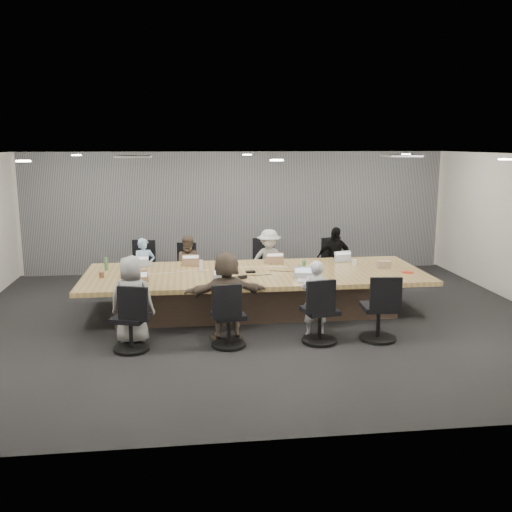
{
  "coord_description": "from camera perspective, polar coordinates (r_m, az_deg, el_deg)",
  "views": [
    {
      "loc": [
        -1.21,
        -9.3,
        2.99
      ],
      "look_at": [
        0.0,
        0.4,
        1.05
      ],
      "focal_mm": 40.0,
      "sensor_mm": 36.0,
      "label": 1
    }
  ],
  "objects": [
    {
      "name": "person_2",
      "position": [
        11.51,
        1.31,
        -0.52
      ],
      "size": [
        0.86,
        0.52,
        1.29
      ],
      "primitive_type": "imported",
      "rotation": [
        0.0,
        0.0,
        6.24
      ],
      "color": "#A7AAA7",
      "rests_on": "ground"
    },
    {
      "name": "chair_3",
      "position": [
        12.16,
        7.4,
        -1.1
      ],
      "size": [
        0.7,
        0.7,
        0.83
      ],
      "primitive_type": null,
      "rotation": [
        0.0,
        0.0,
        3.44
      ],
      "color": "black",
      "rests_on": "ground"
    },
    {
      "name": "mic_left",
      "position": [
        9.68,
        -2.99,
        -2.14
      ],
      "size": [
        0.15,
        0.1,
        0.03
      ],
      "primitive_type": "cube",
      "rotation": [
        0.0,
        0.0,
        -0.01
      ],
      "color": "black",
      "rests_on": "conference_table"
    },
    {
      "name": "person_5",
      "position": [
        8.78,
        -2.95,
        -3.95
      ],
      "size": [
        1.32,
        0.54,
        1.39
      ],
      "primitive_type": "imported",
      "rotation": [
        0.0,
        0.0,
        3.24
      ],
      "color": "brown",
      "rests_on": "ground"
    },
    {
      "name": "bottle_clear",
      "position": [
        10.12,
        -5.5,
        -1.03
      ],
      "size": [
        0.08,
        0.08,
        0.22
      ],
      "primitive_type": "cylinder",
      "rotation": [
        0.0,
        0.0,
        0.25
      ],
      "color": "silver",
      "rests_on": "conference_table"
    },
    {
      "name": "chair_0",
      "position": [
        11.81,
        -10.96,
        -1.48
      ],
      "size": [
        0.68,
        0.68,
        0.87
      ],
      "primitive_type": null,
      "rotation": [
        0.0,
        0.0,
        2.96
      ],
      "color": "black",
      "rests_on": "ground"
    },
    {
      "name": "ceiling",
      "position": [
        9.38,
        0.31,
        10.06
      ],
      "size": [
        10.0,
        8.0,
        0.0
      ],
      "primitive_type": "cube",
      "color": "white",
      "rests_on": "wall_back"
    },
    {
      "name": "chair_1",
      "position": [
        11.8,
        -6.63,
        -1.69
      ],
      "size": [
        0.61,
        0.61,
        0.74
      ],
      "primitive_type": null,
      "rotation": [
        0.0,
        0.0,
        2.88
      ],
      "color": "black",
      "rests_on": "ground"
    },
    {
      "name": "bottle_green_right",
      "position": [
        9.95,
        4.79,
        -1.14
      ],
      "size": [
        0.08,
        0.08,
        0.25
      ],
      "primitive_type": "cylinder",
      "rotation": [
        0.0,
        0.0,
        0.18
      ],
      "color": "#427844",
      "rests_on": "conference_table"
    },
    {
      "name": "person_1",
      "position": [
        11.41,
        -6.63,
        -0.96
      ],
      "size": [
        0.59,
        0.46,
        1.2
      ],
      "primitive_type": "imported",
      "rotation": [
        0.0,
        0.0,
        6.27
      ],
      "color": "brown",
      "rests_on": "ground"
    },
    {
      "name": "person_6",
      "position": [
        9.0,
        5.9,
        -4.21
      ],
      "size": [
        0.45,
        0.3,
        1.21
      ],
      "primitive_type": "imported",
      "rotation": [
        0.0,
        0.0,
        3.11
      ],
      "color": "silver",
      "rests_on": "ground"
    },
    {
      "name": "chair_6",
      "position": [
        8.73,
        6.4,
        -5.96
      ],
      "size": [
        0.67,
        0.67,
        0.84
      ],
      "primitive_type": null,
      "rotation": [
        0.0,
        0.0,
        0.19
      ],
      "color": "black",
      "rests_on": "ground"
    },
    {
      "name": "laptop_2",
      "position": [
        10.96,
        1.73,
        -0.58
      ],
      "size": [
        0.35,
        0.25,
        0.02
      ],
      "primitive_type": "cube",
      "rotation": [
        0.0,
        0.0,
        3.08
      ],
      "color": "#8C6647",
      "rests_on": "conference_table"
    },
    {
      "name": "laptop_4",
      "position": [
        9.31,
        -12.04,
        -2.95
      ],
      "size": [
        0.39,
        0.31,
        0.02
      ],
      "primitive_type": "cube",
      "rotation": [
        0.0,
        0.0,
        0.2
      ],
      "color": "#8C6647",
      "rests_on": "conference_table"
    },
    {
      "name": "chair_7",
      "position": [
        8.98,
        12.18,
        -5.54
      ],
      "size": [
        0.64,
        0.64,
        0.88
      ],
      "primitive_type": null,
      "rotation": [
        0.0,
        0.0,
        -0.08
      ],
      "color": "black",
      "rests_on": "ground"
    },
    {
      "name": "wall_back",
      "position": [
        13.45,
        -1.9,
        4.43
      ],
      "size": [
        10.0,
        0.0,
        2.8
      ],
      "primitive_type": "cube",
      "rotation": [
        1.57,
        0.0,
        0.0
      ],
      "color": "beige",
      "rests_on": "ground"
    },
    {
      "name": "curtain",
      "position": [
        13.37,
        -1.87,
        4.39
      ],
      "size": [
        9.8,
        0.04,
        2.8
      ],
      "primitive_type": "cube",
      "color": "slate",
      "rests_on": "ground"
    },
    {
      "name": "chair_5",
      "position": [
        8.53,
        -2.76,
        -6.46
      ],
      "size": [
        0.63,
        0.63,
        0.8
      ],
      "primitive_type": null,
      "rotation": [
        0.0,
        0.0,
        0.17
      ],
      "color": "black",
      "rests_on": "ground"
    },
    {
      "name": "laptop_5",
      "position": [
        9.3,
        -3.2,
        -2.74
      ],
      "size": [
        0.32,
        0.25,
        0.02
      ],
      "primitive_type": "cube",
      "rotation": [
        0.0,
        0.0,
        -0.17
      ],
      "color": "#B2B2B7",
      "rests_on": "conference_table"
    },
    {
      "name": "person_0",
      "position": [
        11.44,
        -11.1,
        -1.15
      ],
      "size": [
        0.47,
        0.36,
        1.16
      ],
      "primitive_type": "imported",
      "rotation": [
        0.0,
        0.0,
        6.51
      ],
      "color": "#9AC7EC",
      "rests_on": "ground"
    },
    {
      "name": "laptop_1",
      "position": [
        10.84,
        -6.62,
        -0.79
      ],
      "size": [
        0.35,
        0.26,
        0.02
      ],
      "primitive_type": "cube",
      "rotation": [
        0.0,
        0.0,
        3.05
      ],
      "color": "#8C6647",
      "rests_on": "conference_table"
    },
    {
      "name": "person_4",
      "position": [
        8.8,
        -12.31,
        -4.29
      ],
      "size": [
        0.72,
        0.53,
        1.35
      ],
      "primitive_type": "imported",
      "rotation": [
        0.0,
        0.0,
        2.98
      ],
      "color": "gray",
      "rests_on": "ground"
    },
    {
      "name": "cup_white_far",
      "position": [
        10.56,
        -3.64,
        -0.82
      ],
      "size": [
        0.1,
        0.1,
        0.1
      ],
      "primitive_type": "cylinder",
      "rotation": [
        0.0,
        0.0,
        -0.32
      ],
      "color": "white",
      "rests_on": "conference_table"
    },
    {
      "name": "floor",
      "position": [
        9.84,
        0.29,
        -6.46
      ],
      "size": [
        10.0,
        8.0,
        0.0
      ],
      "primitive_type": "cube",
      "color": "black",
      "rests_on": "ground"
    },
    {
      "name": "laptop_6",
      "position": [
        9.49,
        5.18,
        -2.49
      ],
      "size": [
        0.37,
        0.29,
        0.02
      ],
      "primitive_type": "cube",
      "rotation": [
        0.0,
        0.0,
        -0.24
      ],
      "color": "#B2B2B7",
      "rests_on": "conference_table"
    },
    {
      "name": "stapler",
      "position": [
        9.61,
        -1.37,
        -2.13
      ],
      "size": [
        0.17,
        0.1,
        0.06
      ],
      "primitive_type": "cube",
      "rotation": [
        0.0,
        0.0,
        0.41
      ],
      "color": "black",
      "rests_on": "conference_table"
    },
    {
      "name": "mic_right",
      "position": [
        10.08,
        -0.55,
        -1.58
      ],
      "size": [
        0.17,
        0.12,
        0.03
      ],
      "primitive_type": "cube",
      "rotation": [
        0.0,
        0.0,
        0.1
      ],
      "color": "black",
      "rests_on": "conference_table"
    },
    {
      "name": "mug_brown",
      "position": [
        10.04,
        -15.18,
        -1.83
      ],
      "size": [
        0.09,
        0.09,
        0.1
      ],
      "primitive_type": "cylinder",
      "rotation": [
        0.0,
        0.0,
        -0.04
      ],
      "color": "brown",
      "rests_on": "conference_table"
    },
    {
      "name": "person_3",
      "position": [
        11.78,
        7.85,
        -0.29
      ],
      "size": [
        0.79,
        0.36,
        1.32
      ],
      "primitive_type": "imported",
      "rotation": [
        0.0,
        0.0,
        6.34
      ],
      "color": "black",
      "rests_on": "ground"
    },
    {
      "name": "chair_4",
      "position": [
        8.54,
        -12.44,
        -6.6
      ],
      "size": [
        0.71,
        0.71,
        0.83
      ],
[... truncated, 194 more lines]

